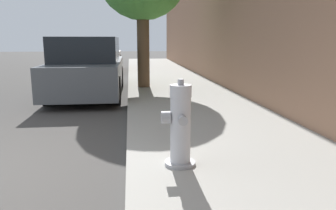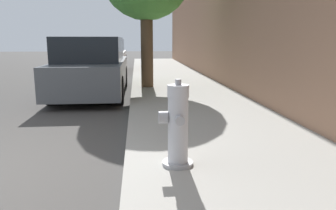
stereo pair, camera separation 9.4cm
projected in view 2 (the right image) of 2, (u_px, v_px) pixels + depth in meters
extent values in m
cube|color=#99968E|center=(250.00, 170.00, 3.45)|extent=(2.65, 40.00, 0.14)
cylinder|color=#97979C|center=(178.00, 163.00, 3.42)|extent=(0.32, 0.32, 0.04)
cylinder|color=#B2B2B7|center=(178.00, 130.00, 3.35)|extent=(0.21, 0.21, 0.68)
cylinder|color=#B2B2B7|center=(178.00, 91.00, 3.27)|extent=(0.22, 0.22, 0.12)
cylinder|color=#97979C|center=(178.00, 82.00, 3.25)|extent=(0.06, 0.06, 0.06)
cylinder|color=#97979C|center=(180.00, 120.00, 3.18)|extent=(0.09, 0.08, 0.09)
cylinder|color=#97979C|center=(176.00, 114.00, 3.46)|extent=(0.09, 0.08, 0.09)
cylinder|color=#97979C|center=(163.00, 117.00, 3.31)|extent=(0.09, 0.13, 0.13)
cube|color=#4C5156|center=(93.00, 74.00, 8.64)|extent=(1.65, 4.51, 0.72)
cube|color=black|center=(91.00, 49.00, 8.33)|extent=(1.52, 2.48, 0.60)
cylinder|color=black|center=(74.00, 77.00, 9.98)|extent=(0.20, 0.63, 0.63)
cylinder|color=black|center=(124.00, 76.00, 10.12)|extent=(0.20, 0.63, 0.63)
cylinder|color=black|center=(51.00, 91.00, 7.25)|extent=(0.20, 0.63, 0.63)
cylinder|color=black|center=(119.00, 90.00, 7.39)|extent=(0.20, 0.63, 0.63)
cube|color=silver|center=(106.00, 59.00, 15.04)|extent=(1.70, 4.13, 0.71)
cube|color=black|center=(106.00, 45.00, 14.76)|extent=(1.56, 2.27, 0.56)
cylinder|color=black|center=(93.00, 62.00, 16.26)|extent=(0.20, 0.72, 0.72)
cylinder|color=black|center=(124.00, 62.00, 16.40)|extent=(0.20, 0.72, 0.72)
cylinder|color=black|center=(85.00, 66.00, 13.76)|extent=(0.20, 0.72, 0.72)
cylinder|color=black|center=(122.00, 66.00, 13.90)|extent=(0.20, 0.72, 0.72)
cylinder|color=brown|center=(147.00, 46.00, 8.97)|extent=(0.33, 0.33, 2.22)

